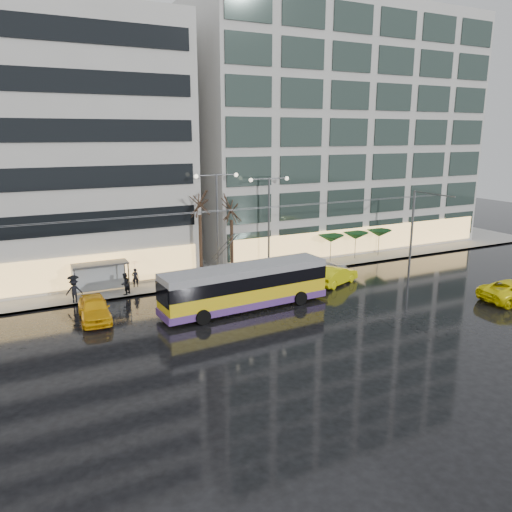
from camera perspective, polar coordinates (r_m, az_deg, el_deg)
ground at (r=33.92m, az=-0.44°, el=-7.66°), size 140.00×140.00×0.00m
sidewalk at (r=46.88m, az=-5.81°, el=-1.52°), size 80.00×10.00×0.15m
kerb at (r=42.46m, az=-3.41°, el=-3.11°), size 80.00×0.10×0.15m
building_right at (r=57.65m, az=8.44°, el=13.90°), size 32.00×14.00×25.00m
trolleybus at (r=36.07m, az=-1.23°, el=-3.68°), size 12.71×5.11×5.83m
catenary at (r=40.06m, az=-4.18°, el=2.02°), size 42.24×5.12×7.00m
bus_shelter at (r=40.77m, az=-17.92°, el=-1.73°), size 4.20×1.60×2.51m
street_lamp_near at (r=42.73m, az=-4.46°, el=5.12°), size 3.96×0.36×9.03m
street_lamp_far at (r=44.88m, az=1.49°, el=5.22°), size 3.96×0.36×8.53m
tree_a at (r=42.23m, az=-6.48°, el=6.47°), size 3.20×3.20×8.40m
tree_b at (r=43.62m, az=-2.84°, el=5.87°), size 3.20×3.20×7.70m
parasol_a at (r=49.25m, az=8.56°, el=1.98°), size 2.50×2.50×2.65m
parasol_b at (r=51.01m, az=11.33°, el=2.27°), size 2.50×2.50×2.65m
parasol_c at (r=52.88m, az=13.90°, el=2.54°), size 2.50×2.50×2.65m
taxi_a at (r=35.90m, az=-18.00°, el=-5.73°), size 2.24×4.96×1.65m
taxi_b at (r=42.66m, az=9.08°, el=-2.20°), size 4.98×3.30×1.55m
sedan_silver at (r=44.23m, az=7.79°, el=-1.58°), size 6.13×4.92×1.55m
pedestrian_a at (r=41.89m, az=-13.68°, el=-1.53°), size 1.13×1.15×2.19m
pedestrian_b at (r=40.30m, az=-14.75°, el=-3.09°), size 1.06×1.05×1.73m
pedestrian_c at (r=39.52m, az=-20.10°, el=-3.44°), size 1.22×0.88×2.11m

